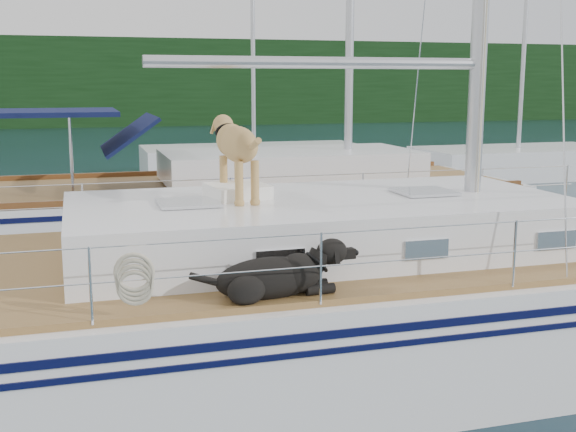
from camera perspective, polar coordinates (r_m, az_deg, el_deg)
name	(u,v)px	position (r m, az deg, el deg)	size (l,w,h in m)	color
ground	(248,369)	(7.89, -3.14, -11.96)	(120.00, 120.00, 0.00)	black
tree_line	(96,82)	(52.12, -14.90, 10.17)	(90.00, 3.00, 6.00)	black
shore_bank	(98,117)	(53.38, -14.82, 7.59)	(92.00, 1.00, 1.20)	#595147
main_sailboat	(256,307)	(7.67, -2.53, -7.23)	(12.00, 3.80, 14.01)	white
neighbor_sailboat	(234,210)	(13.72, -4.26, 0.47)	(11.00, 3.50, 13.30)	white
bg_boat_center	(254,161)	(23.92, -2.71, 4.36)	(7.20, 3.00, 11.65)	white
bg_boat_east	(517,163)	(24.43, 17.66, 4.02)	(6.40, 3.00, 11.65)	white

